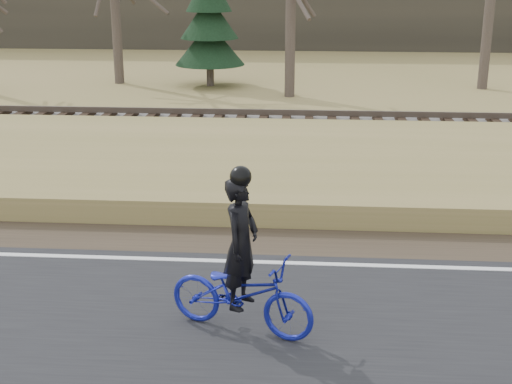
{
  "coord_description": "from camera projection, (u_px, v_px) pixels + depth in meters",
  "views": [
    {
      "loc": [
        -2.43,
        -9.87,
        4.47
      ],
      "look_at": [
        -3.2,
        0.5,
        1.1
      ],
      "focal_mm": 50.0,
      "sensor_mm": 36.0,
      "label": 1
    }
  ],
  "objects": [
    {
      "name": "railroad",
      "position": [
        404.0,
        125.0,
        17.99
      ],
      "size": [
        120.0,
        2.4,
        0.29
      ],
      "color": "black",
      "rests_on": "ballast"
    },
    {
      "name": "shoulder",
      "position": [
        453.0,
        246.0,
        11.7
      ],
      "size": [
        120.0,
        1.6,
        0.04
      ],
      "primitive_type": "cube",
      "color": "#473A2B",
      "rests_on": "ground"
    },
    {
      "name": "ballast",
      "position": [
        403.0,
        137.0,
        18.09
      ],
      "size": [
        120.0,
        3.0,
        0.45
      ],
      "primitive_type": "cube",
      "color": "slate",
      "rests_on": "ground"
    },
    {
      "name": "ground",
      "position": [
        468.0,
        278.0,
        10.57
      ],
      "size": [
        120.0,
        120.0,
        0.0
      ],
      "primitive_type": "plane",
      "color": "olive",
      "rests_on": "ground"
    },
    {
      "name": "conifer",
      "position": [
        209.0,
        18.0,
        26.16
      ],
      "size": [
        2.6,
        2.6,
        5.25
      ],
      "color": "brown",
      "rests_on": "ground"
    },
    {
      "name": "embankment",
      "position": [
        426.0,
        181.0,
        14.48
      ],
      "size": [
        120.0,
        5.0,
        0.44
      ],
      "primitive_type": "cube",
      "color": "olive",
      "rests_on": "ground"
    },
    {
      "name": "cyclist",
      "position": [
        241.0,
        281.0,
        8.74
      ],
      "size": [
        2.01,
        1.24,
        2.14
      ],
      "rotation": [
        0.0,
        0.0,
        1.24
      ],
      "color": "#151C94",
      "rests_on": "road"
    },
    {
      "name": "edge_line",
      "position": [
        466.0,
        268.0,
        10.74
      ],
      "size": [
        120.0,
        0.12,
        0.01
      ],
      "primitive_type": "cube",
      "color": "silver",
      "rests_on": "road"
    }
  ]
}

